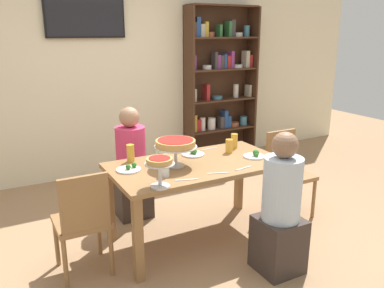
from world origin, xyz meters
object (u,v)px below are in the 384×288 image
object	(u,v)px
chair_head_west	(83,219)
bookshelf	(220,83)
salad_plate_near_diner	(129,169)
cutlery_fork_far	(244,168)
personal_pizza_stand	(160,165)
cutlery_knife_near	(218,173)
dining_table	(197,174)
chair_head_east	(286,169)
cutlery_fork_near	(209,149)
deep_dish_pizza_stand	(176,145)
cutlery_knife_far	(186,180)
beer_glass_amber_tall	(229,146)
television	(85,13)
beer_glass_amber_short	(234,141)
diner_far_left	(132,171)
beer_glass_amber_spare	(131,153)
salad_plate_far_diner	(193,153)
water_glass_clear_near	(160,153)
water_glass_clear_far	(165,169)
salad_plate_spare	(255,155)

from	to	relation	value
chair_head_west	bookshelf	bearing A→B (deg)	39.57
salad_plate_near_diner	cutlery_fork_far	xyz separation A→B (m)	(0.87, -0.42, -0.01)
personal_pizza_stand	cutlery_knife_near	xyz separation A→B (m)	(0.53, 0.04, -0.17)
dining_table	cutlery_knife_near	distance (m)	0.33
chair_head_east	cutlery_fork_near	size ratio (longest dim) A/B	4.83
deep_dish_pizza_stand	salad_plate_near_diner	bearing A→B (deg)	166.98
bookshelf	cutlery_knife_far	size ratio (longest dim) A/B	12.29
personal_pizza_stand	cutlery_fork_near	world-z (taller)	personal_pizza_stand
chair_head_west	personal_pizza_stand	xyz separation A→B (m)	(0.53, -0.27, 0.43)
dining_table	cutlery_fork_far	bearing A→B (deg)	-48.38
beer_glass_amber_tall	chair_head_east	bearing A→B (deg)	-6.40
television	beer_glass_amber_short	distance (m)	2.44
diner_far_left	beer_glass_amber_tall	xyz separation A→B (m)	(0.77, -0.61, 0.31)
cutlery_knife_near	cutlery_knife_far	xyz separation A→B (m)	(-0.30, -0.01, 0.00)
cutlery_knife_near	cutlery_knife_far	world-z (taller)	same
beer_glass_amber_spare	cutlery_knife_near	distance (m)	0.82
cutlery_knife_far	television	bearing A→B (deg)	110.27
beer_glass_amber_short	personal_pizza_stand	bearing A→B (deg)	-151.17
chair_head_east	deep_dish_pizza_stand	distance (m)	1.37
salad_plate_far_diner	bookshelf	bearing A→B (deg)	51.71
deep_dish_pizza_stand	salad_plate_far_diner	distance (m)	0.39
water_glass_clear_near	cutlery_fork_far	distance (m)	0.79
television	beer_glass_amber_short	world-z (taller)	television
chair_head_west	beer_glass_amber_tall	size ratio (longest dim) A/B	6.67
beer_glass_amber_tall	diner_far_left	bearing A→B (deg)	141.54
cutlery_knife_far	chair_head_east	bearing A→B (deg)	33.30
chair_head_east	chair_head_west	xyz separation A→B (m)	(-2.14, -0.14, 0.00)
salad_plate_far_diner	cutlery_fork_near	xyz separation A→B (m)	(0.23, 0.10, -0.02)
dining_table	cutlery_knife_far	bearing A→B (deg)	-130.80
beer_glass_amber_short	cutlery_knife_near	distance (m)	0.76
television	chair_head_east	world-z (taller)	television
beer_glass_amber_tall	beer_glass_amber_spare	bearing A→B (deg)	168.41
bookshelf	water_glass_clear_far	bearing A→B (deg)	-130.87
dining_table	salad_plate_spare	size ratio (longest dim) A/B	7.64
television	beer_glass_amber_short	size ratio (longest dim) A/B	6.65
personal_pizza_stand	salad_plate_spare	world-z (taller)	personal_pizza_stand
beer_glass_amber_spare	cutlery_fork_far	bearing A→B (deg)	-38.98
salad_plate_spare	water_glass_clear_near	distance (m)	0.88
deep_dish_pizza_stand	salad_plate_spare	distance (m)	0.78
television	chair_head_west	bearing A→B (deg)	-107.01
television	cutlery_fork_near	distance (m)	2.33
salad_plate_near_diner	cutlery_fork_far	size ratio (longest dim) A/B	1.16
chair_head_east	personal_pizza_stand	xyz separation A→B (m)	(-1.61, -0.41, 0.43)
bookshelf	salad_plate_far_diner	world-z (taller)	bookshelf
bookshelf	television	world-z (taller)	television
salad_plate_far_diner	cutlery_fork_far	bearing A→B (deg)	-69.76
salad_plate_far_diner	beer_glass_amber_spare	size ratio (longest dim) A/B	1.37
diner_far_left	beer_glass_amber_tall	size ratio (longest dim) A/B	8.82
chair_head_west	cutlery_knife_near	bearing A→B (deg)	-11.88
beer_glass_amber_tall	beer_glass_amber_short	world-z (taller)	beer_glass_amber_short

